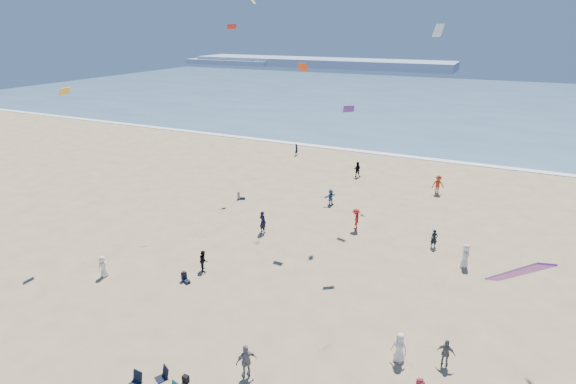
% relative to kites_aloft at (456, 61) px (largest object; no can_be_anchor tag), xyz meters
% --- Properties ---
extents(ocean, '(220.00, 100.00, 0.06)m').
position_rel_kites_aloft_xyz_m(ocean, '(-9.43, 82.32, -14.33)').
color(ocean, '#476B84').
rests_on(ocean, ground).
extents(surf_line, '(220.00, 1.20, 0.08)m').
position_rel_kites_aloft_xyz_m(surf_line, '(-9.43, 32.32, -14.32)').
color(surf_line, white).
rests_on(surf_line, ground).
extents(headland_far, '(110.00, 20.00, 3.20)m').
position_rel_kites_aloft_xyz_m(headland_far, '(-69.43, 157.32, -12.76)').
color(headland_far, '#7A8EA8').
rests_on(headland_far, ground).
extents(headland_near, '(40.00, 14.00, 2.00)m').
position_rel_kites_aloft_xyz_m(headland_near, '(-109.43, 152.32, -13.36)').
color(headland_near, '#7A8EA8').
rests_on(headland_near, ground).
extents(standing_flyers, '(23.51, 41.28, 1.94)m').
position_rel_kites_aloft_xyz_m(standing_flyers, '(-7.13, 6.11, -13.50)').
color(standing_flyers, '#A63217').
rests_on(standing_flyers, ground).
extents(seated_group, '(21.56, 31.24, 0.84)m').
position_rel_kites_aloft_xyz_m(seated_group, '(-8.37, -7.70, -13.94)').
color(seated_group, white).
rests_on(seated_group, ground).
extents(black_backpack, '(0.30, 0.22, 0.38)m').
position_rel_kites_aloft_xyz_m(black_backpack, '(-9.31, -12.19, -14.17)').
color(black_backpack, black).
rests_on(black_backpack, ground).
extents(kites_aloft, '(38.71, 40.36, 26.56)m').
position_rel_kites_aloft_xyz_m(kites_aloft, '(0.00, 0.00, 0.00)').
color(kites_aloft, white).
rests_on(kites_aloft, ground).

